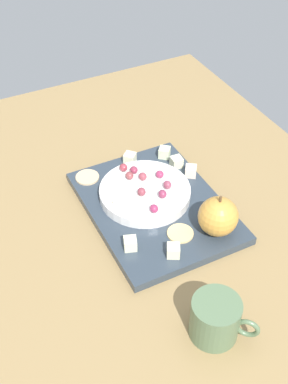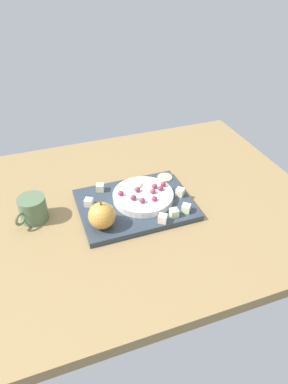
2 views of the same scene
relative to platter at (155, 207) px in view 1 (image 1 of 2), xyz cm
name	(u,v)px [view 1 (image 1 of 2)]	position (x,y,z in cm)	size (l,w,h in cm)	color
table	(145,219)	(0.16, 2.26, -2.62)	(113.59, 88.08, 3.46)	olive
platter	(155,207)	(0.00, 0.00, 0.00)	(34.18, 25.80, 1.77)	#2F3B46
serving_dish	(145,193)	(3.07, 0.82, 1.95)	(18.79, 18.79, 2.12)	white
apple_whole	(218,216)	(-11.83, -7.05, 4.72)	(7.67, 7.67, 7.67)	gold
apple_stem	(220,199)	(-11.83, -7.05, 9.16)	(0.50, 0.50, 1.20)	brown
cheese_cube_0	(130,244)	(-8.42, 9.63, 2.06)	(2.35, 2.35, 2.35)	#EBE8BF
cheese_cube_1	(164,152)	(13.05, -9.13, 2.06)	(2.35, 2.35, 2.35)	#EBF4C3
cheese_cube_2	(191,171)	(4.73, -11.09, 2.06)	(2.35, 2.35, 2.35)	#F9E1C9
cheese_cube_3	(173,251)	(-13.50, 3.36, 2.06)	(2.35, 2.35, 2.35)	#F2EBC0
cheese_cube_4	(176,162)	(8.84, -9.86, 2.06)	(2.35, 2.35, 2.35)	#EBECC1
cheese_cube_5	(130,158)	(14.64, -1.26, 2.06)	(2.35, 2.35, 2.35)	#F3F1C8
cracker_0	(180,233)	(-9.53, -0.41, 1.09)	(5.08, 5.08, 0.40)	#DEBC7C
cracker_1	(87,177)	(13.92, 9.27, 1.09)	(5.08, 5.08, 0.40)	#D4B387
grape_0	(156,208)	(-3.68, 1.81, 3.79)	(1.81, 1.63, 1.57)	#942E53
grape_1	(167,185)	(1.25, -3.37, 3.86)	(1.81, 1.63, 1.70)	#8A3C50
grape_2	(128,176)	(7.37, 2.67, 3.82)	(1.81, 1.63, 1.62)	brown
grape_3	(134,170)	(8.74, 0.58, 3.74)	(1.81, 1.63, 1.46)	#882E44
grape_4	(123,168)	(10.33, 2.48, 3.84)	(1.81, 1.63, 1.67)	#963540
grape_5	(142,191)	(1.72, 2.06, 3.85)	(1.81, 1.63, 1.68)	brown
grape_6	(160,174)	(5.03, -3.63, 3.74)	(1.81, 1.63, 1.46)	#993054
grape_7	(162,194)	(-0.74, -1.18, 3.84)	(1.81, 1.63, 1.66)	#87304D
grape_8	(143,176)	(5.91, -0.11, 3.81)	(1.81, 1.63, 1.61)	#933E4A
apple_slice_0	(125,199)	(1.67, 5.98, 3.31)	(5.22, 5.22, 0.60)	beige
cup	(216,319)	(-29.69, 4.72, 2.92)	(9.49, 9.24, 7.62)	#546E4D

